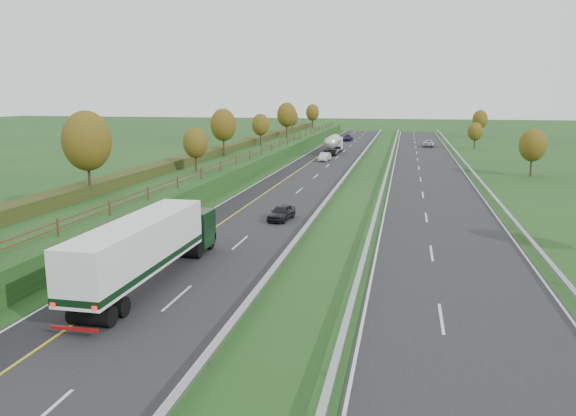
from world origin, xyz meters
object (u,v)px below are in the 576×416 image
Objects in this scene: car_dark_near at (281,213)px; car_oncoming at (428,143)px; road_tanker at (333,144)px; box_lorry at (148,246)px; car_silver_mid at (325,157)px; car_small_far at (348,138)px.

car_oncoming is at bearing 86.61° from car_dark_near.
road_tanker is 2.22× the size of car_oncoming.
car_dark_near is (3.89, 18.36, -1.61)m from box_lorry.
car_dark_near is at bearing -81.61° from car_silver_mid.
box_lorry reaches higher than car_dark_near.
car_dark_near is 78.83m from car_oncoming.
road_tanker reaches higher than car_dark_near.
box_lorry is at bearing 80.15° from car_oncoming.
car_small_far is at bearing 95.61° from car_silver_mid.
car_oncoming is at bearing -28.95° from car_small_far.
road_tanker reaches higher than car_oncoming.
car_oncoming reaches higher than car_dark_near.
box_lorry reaches higher than car_small_far.
road_tanker is at bearing 89.32° from box_lorry.
box_lorry is 3.31× the size of car_small_far.
car_silver_mid is at bearing 61.39° from car_oncoming.
car_dark_near is 46.26m from car_silver_mid.
road_tanker is (0.92, 77.24, -0.47)m from box_lorry.
car_dark_near is (2.97, -58.88, -1.15)m from road_tanker.
car_small_far is at bearing -31.15° from car_oncoming.
car_dark_near is at bearing 80.31° from car_oncoming.
car_oncoming is at bearing 78.69° from box_lorry.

